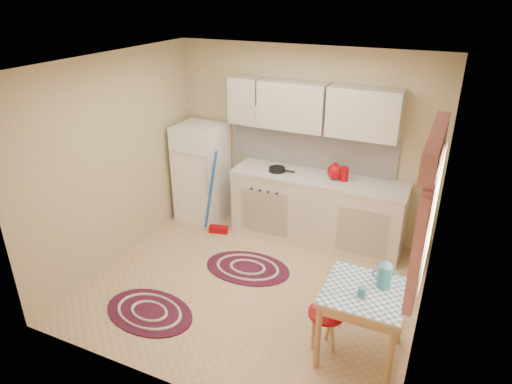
# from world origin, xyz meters

# --- Properties ---
(room_shell) EXTENTS (3.64, 3.60, 2.52)m
(room_shell) POSITION_xyz_m (0.16, 0.24, 1.60)
(room_shell) COLOR tan
(room_shell) RESTS_ON ground
(fridge) EXTENTS (0.65, 0.60, 1.40)m
(fridge) POSITION_xyz_m (-1.40, 1.25, 0.70)
(fridge) COLOR white
(fridge) RESTS_ON ground
(broom) EXTENTS (0.30, 0.18, 1.20)m
(broom) POSITION_xyz_m (-0.95, 0.90, 0.60)
(broom) COLOR #1C56B0
(broom) RESTS_ON ground
(base_cabinets) EXTENTS (2.25, 0.60, 0.88)m
(base_cabinets) POSITION_xyz_m (0.32, 1.30, 0.44)
(base_cabinets) COLOR beige
(base_cabinets) RESTS_ON ground
(countertop) EXTENTS (2.27, 0.62, 0.04)m
(countertop) POSITION_xyz_m (0.32, 1.30, 0.90)
(countertop) COLOR beige
(countertop) RESTS_ON base_cabinets
(frying_pan) EXTENTS (0.22, 0.22, 0.05)m
(frying_pan) POSITION_xyz_m (-0.23, 1.25, 0.94)
(frying_pan) COLOR black
(frying_pan) RESTS_ON countertop
(red_kettle) EXTENTS (0.23, 0.21, 0.21)m
(red_kettle) POSITION_xyz_m (0.53, 1.30, 1.03)
(red_kettle) COLOR #99050B
(red_kettle) RESTS_ON countertop
(red_canister) EXTENTS (0.12, 0.12, 0.16)m
(red_canister) POSITION_xyz_m (0.65, 1.30, 1.00)
(red_canister) COLOR #99050B
(red_canister) RESTS_ON countertop
(table) EXTENTS (0.72, 0.72, 0.72)m
(table) POSITION_xyz_m (1.35, -0.57, 0.36)
(table) COLOR tan
(table) RESTS_ON ground
(stool) EXTENTS (0.37, 0.37, 0.42)m
(stool) POSITION_xyz_m (1.04, -0.62, 0.21)
(stool) COLOR #99050B
(stool) RESTS_ON ground
(coffee_pot) EXTENTS (0.16, 0.14, 0.31)m
(coffee_pot) POSITION_xyz_m (1.48, -0.45, 0.87)
(coffee_pot) COLOR #2B6C85
(coffee_pot) RESTS_ON table
(mug) EXTENTS (0.08, 0.08, 0.10)m
(mug) POSITION_xyz_m (1.34, -0.67, 0.77)
(mug) COLOR #2B6C85
(mug) RESTS_ON table
(rug_center) EXTENTS (1.10, 0.77, 0.02)m
(rug_center) POSITION_xyz_m (-0.20, 0.27, 0.01)
(rug_center) COLOR maroon
(rug_center) RESTS_ON ground
(rug_left) EXTENTS (1.10, 0.80, 0.02)m
(rug_left) POSITION_xyz_m (-0.79, -0.91, 0.01)
(rug_left) COLOR maroon
(rug_left) RESTS_ON ground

